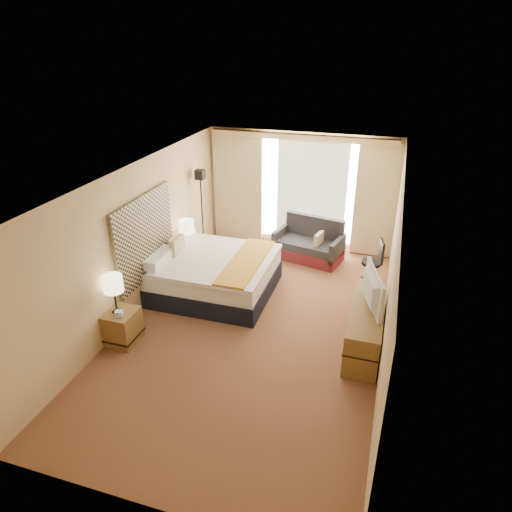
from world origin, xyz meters
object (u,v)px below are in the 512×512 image
(nightstand_left, at_px, (123,327))
(floor_lamp, at_px, (201,196))
(lamp_right, at_px, (186,227))
(television, at_px, (367,289))
(bed, at_px, (214,274))
(media_dresser, at_px, (366,326))
(loveseat, at_px, (309,246))
(lamp_left, at_px, (113,284))
(nightstand_right, at_px, (189,260))
(desk_chair, at_px, (374,264))

(nightstand_left, bearing_deg, floor_lamp, 90.51)
(lamp_right, bearing_deg, television, -20.37)
(bed, xyz_separation_m, lamp_right, (-0.78, 0.53, 0.66))
(nightstand_left, relative_size, bed, 0.26)
(media_dresser, relative_size, loveseat, 1.15)
(media_dresser, height_order, loveseat, loveseat)
(nightstand_left, distance_m, lamp_left, 0.78)
(bed, bearing_deg, nightstand_left, -113.06)
(nightstand_right, relative_size, floor_lamp, 0.28)
(nightstand_left, xyz_separation_m, bed, (0.81, 1.90, 0.10))
(nightstand_left, bearing_deg, lamp_left, -160.22)
(desk_chair, relative_size, lamp_left, 1.41)
(television, bearing_deg, floor_lamp, 41.94)
(media_dresser, relative_size, television, 1.74)
(nightstand_left, height_order, loveseat, loveseat)
(nightstand_right, distance_m, television, 3.98)
(bed, bearing_deg, lamp_left, -114.07)
(nightstand_left, relative_size, media_dresser, 0.31)
(loveseat, distance_m, lamp_left, 4.58)
(nightstand_left, height_order, floor_lamp, floor_lamp)
(bed, bearing_deg, desk_chair, 23.80)
(lamp_left, distance_m, television, 3.86)
(nightstand_right, bearing_deg, loveseat, 31.50)
(television, bearing_deg, desk_chair, -16.90)
(bed, relative_size, loveseat, 1.36)
(loveseat, relative_size, floor_lamp, 0.81)
(lamp_left, distance_m, lamp_right, 2.44)
(lamp_left, bearing_deg, floor_lamp, 89.70)
(bed, bearing_deg, floor_lamp, 120.05)
(lamp_right, bearing_deg, nightstand_right, 112.13)
(bed, bearing_deg, lamp_right, 145.94)
(loveseat, xyz_separation_m, desk_chair, (1.42, -0.71, 0.11))
(nightstand_left, bearing_deg, television, 16.51)
(nightstand_left, xyz_separation_m, nightstand_right, (0.00, 2.50, 0.00))
(loveseat, bearing_deg, media_dresser, -50.03)
(nightstand_left, distance_m, loveseat, 4.48)
(media_dresser, relative_size, lamp_right, 2.86)
(loveseat, height_order, television, television)
(lamp_left, xyz_separation_m, lamp_right, (0.08, 2.44, -0.01))
(nightstand_left, distance_m, floor_lamp, 3.53)
(loveseat, relative_size, desk_chair, 1.72)
(bed, distance_m, desk_chair, 3.12)
(floor_lamp, xyz_separation_m, lamp_right, (0.06, -0.92, -0.34))
(nightstand_left, relative_size, desk_chair, 0.60)
(nightstand_left, height_order, desk_chair, desk_chair)
(desk_chair, distance_m, television, 2.16)
(media_dresser, distance_m, bed, 3.01)
(floor_lamp, bearing_deg, lamp_right, -86.29)
(nightstand_right, bearing_deg, nightstand_left, -90.00)
(bed, height_order, desk_chair, bed)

